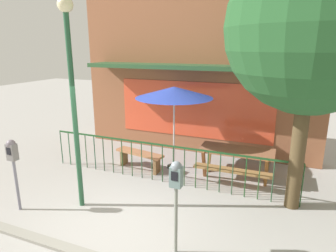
{
  "coord_description": "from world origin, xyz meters",
  "views": [
    {
      "loc": [
        2.68,
        -4.08,
        3.22
      ],
      "look_at": [
        -0.02,
        2.41,
        1.32
      ],
      "focal_mm": 31.55,
      "sensor_mm": 36.0,
      "label": 1
    }
  ],
  "objects": [
    {
      "name": "street_lamp",
      "position": [
        -1.12,
        0.36,
        2.65
      ],
      "size": [
        0.28,
        0.28,
        4.07
      ],
      "color": "#255436",
      "rests_on": "ground"
    },
    {
      "name": "street_tree",
      "position": [
        2.94,
        1.99,
        3.53
      ],
      "size": [
        3.13,
        3.13,
        5.1
      ],
      "color": "#4D3C24",
      "rests_on": "ground"
    },
    {
      "name": "parking_meter_far",
      "position": [
        -2.17,
        -0.28,
        1.15
      ],
      "size": [
        0.18,
        0.17,
        1.49
      ],
      "color": "slate",
      "rests_on": "ground"
    },
    {
      "name": "ground",
      "position": [
        0.0,
        0.0,
        0.0
      ],
      "size": [
        40.0,
        40.0,
        0.0
      ],
      "primitive_type": "plane",
      "color": "#9F9C98"
    },
    {
      "name": "patio_umbrella",
      "position": [
        -0.07,
        2.94,
        2.07
      ],
      "size": [
        2.01,
        2.01,
        2.23
      ],
      "color": "black",
      "rests_on": "ground"
    },
    {
      "name": "patio_fence_front",
      "position": [
        -0.0,
        2.01,
        0.66
      ],
      "size": [
        6.23,
        0.04,
        0.97
      ],
      "color": "#1A4620",
      "rests_on": "ground"
    },
    {
      "name": "pub_storefront",
      "position": [
        0.0,
        4.59,
        2.65
      ],
      "size": [
        7.39,
        1.42,
        5.33
      ],
      "color": "brown",
      "rests_on": "ground"
    },
    {
      "name": "parking_meter_near",
      "position": [
        1.23,
        -0.27,
        1.21
      ],
      "size": [
        0.18,
        0.17,
        1.58
      ],
      "color": "gray",
      "rests_on": "ground"
    },
    {
      "name": "picnic_table_left",
      "position": [
        1.61,
        2.89,
        0.61
      ],
      "size": [
        1.82,
        1.38,
        0.79
      ],
      "color": "#8F593B",
      "rests_on": "ground"
    },
    {
      "name": "patio_bench",
      "position": [
        -0.89,
        2.52,
        0.35
      ],
      "size": [
        1.43,
        0.56,
        0.48
      ],
      "color": "#A76B45",
      "rests_on": "ground"
    }
  ]
}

